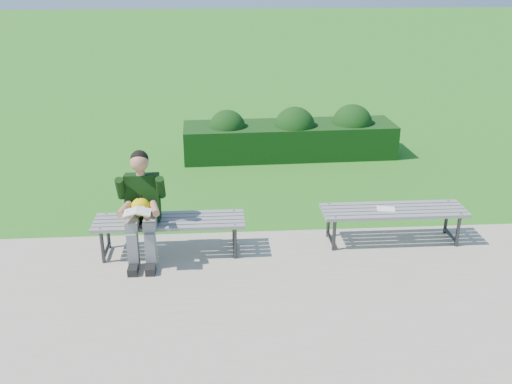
{
  "coord_description": "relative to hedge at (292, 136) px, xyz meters",
  "views": [
    {
      "loc": [
        -0.55,
        -6.79,
        3.33
      ],
      "look_at": [
        -0.1,
        -0.29,
        0.7
      ],
      "focal_mm": 40.0,
      "sensor_mm": 36.0,
      "label": 1
    }
  ],
  "objects": [
    {
      "name": "bench_right",
      "position": [
        0.81,
        -3.6,
        0.03
      ],
      "size": [
        1.8,
        0.5,
        0.46
      ],
      "color": "gray",
      "rests_on": "walkway"
    },
    {
      "name": "walkway",
      "position": [
        -0.81,
        -4.95,
        -0.38
      ],
      "size": [
        30.0,
        3.5,
        0.02
      ],
      "color": "beige",
      "rests_on": "ground"
    },
    {
      "name": "ground",
      "position": [
        -0.81,
        -3.2,
        -0.39
      ],
      "size": [
        80.0,
        80.0,
        0.0
      ],
      "color": "#206B16",
      "rests_on": "ground"
    },
    {
      "name": "hedge",
      "position": [
        0.0,
        0.0,
        0.0
      ],
      "size": [
        3.87,
        1.09,
        0.94
      ],
      "color": "#143F12",
      "rests_on": "ground"
    },
    {
      "name": "paper_sheet",
      "position": [
        0.71,
        -3.6,
        0.08
      ],
      "size": [
        0.25,
        0.2,
        0.01
      ],
      "color": "white",
      "rests_on": "bench_right"
    },
    {
      "name": "seated_boy",
      "position": [
        -2.27,
        -3.81,
        0.32
      ],
      "size": [
        0.56,
        0.76,
        1.31
      ],
      "color": "slate",
      "rests_on": "walkway"
    },
    {
      "name": "bench_left",
      "position": [
        -1.97,
        -3.72,
        0.03
      ],
      "size": [
        1.8,
        0.5,
        0.46
      ],
      "color": "gray",
      "rests_on": "walkway"
    }
  ]
}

